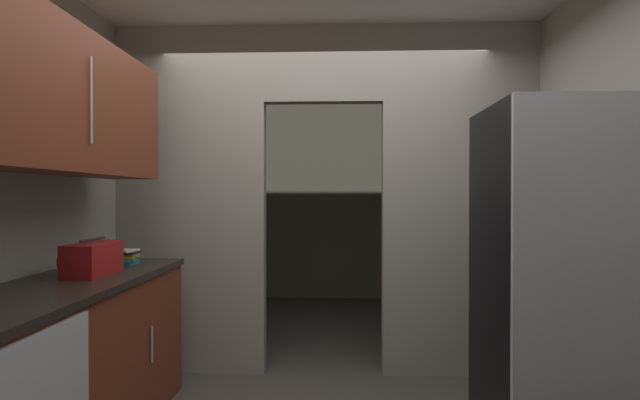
# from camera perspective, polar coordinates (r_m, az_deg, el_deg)

# --- Properties ---
(kitchen_partition) EXTENTS (3.27, 0.12, 2.71)m
(kitchen_partition) POSITION_cam_1_polar(r_m,az_deg,el_deg) (3.69, 0.53, 1.30)
(kitchen_partition) COLOR #9E998C
(kitchen_partition) RESTS_ON ground
(adjoining_room_shell) EXTENTS (3.27, 2.79, 2.71)m
(adjoining_room_shell) POSITION_cam_1_polar(r_m,az_deg,el_deg) (5.58, 1.09, 0.17)
(adjoining_room_shell) COLOR gray
(adjoining_room_shell) RESTS_ON ground
(refrigerator) EXTENTS (0.78, 0.71, 1.83)m
(refrigerator) POSITION_cam_1_polar(r_m,az_deg,el_deg) (2.68, 27.71, -9.74)
(refrigerator) COLOR black
(refrigerator) RESTS_ON ground
(lower_cabinet_run) EXTENTS (0.63, 2.03, 0.94)m
(lower_cabinet_run) POSITION_cam_1_polar(r_m,az_deg,el_deg) (2.90, -29.14, -18.08)
(lower_cabinet_run) COLOR maroon
(lower_cabinet_run) RESTS_ON ground
(upper_cabinet_counterside) EXTENTS (0.36, 1.83, 0.74)m
(upper_cabinet_counterside) POSITION_cam_1_polar(r_m,az_deg,el_deg) (2.79, -29.27, 10.46)
(upper_cabinet_counterside) COLOR maroon
(boombox) EXTENTS (0.20, 0.37, 0.21)m
(boombox) POSITION_cam_1_polar(r_m,az_deg,el_deg) (3.01, -25.82, -6.41)
(boombox) COLOR maroon
(boombox) RESTS_ON lower_cabinet_run
(book_stack) EXTENTS (0.14, 0.18, 0.10)m
(book_stack) POSITION_cam_1_polar(r_m,az_deg,el_deg) (3.37, -22.21, -6.36)
(book_stack) COLOR #2D609E
(book_stack) RESTS_ON lower_cabinet_run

